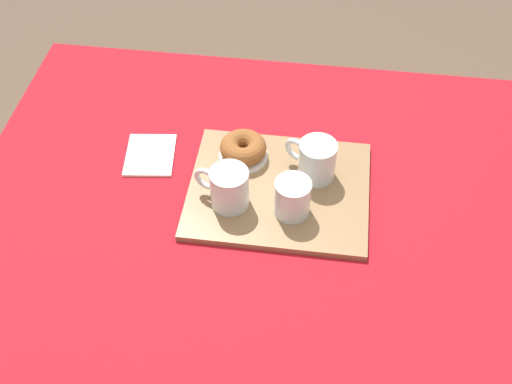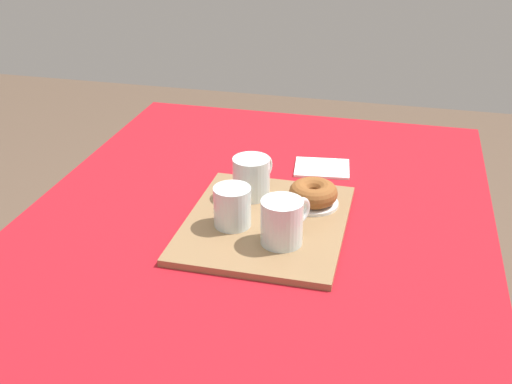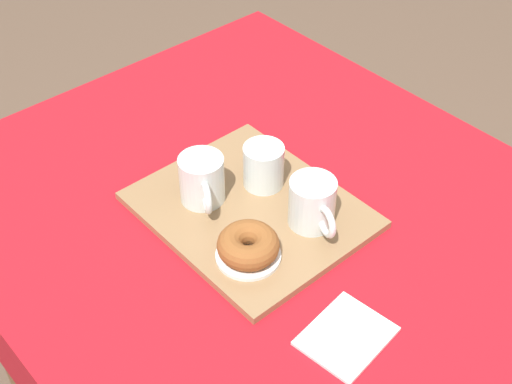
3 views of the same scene
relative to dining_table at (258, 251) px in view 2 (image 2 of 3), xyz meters
The scene contains 8 objects.
dining_table is the anchor object (origin of this frame).
serving_tray 0.12m from the dining_table, 150.47° to the right, with size 0.39×0.32×0.01m, color olive.
tea_mug_left 0.17m from the dining_table, 28.11° to the left, with size 0.12×0.08×0.09m.
tea_mug_right 0.22m from the dining_table, 148.04° to the right, with size 0.12×0.09×0.09m.
water_glass_near 0.18m from the dining_table, 159.41° to the left, with size 0.08×0.08×0.08m.
donut_plate_left 0.17m from the dining_table, 71.49° to the right, with size 0.11×0.11×0.01m, color white.
sugar_donut_left 0.19m from the dining_table, 71.49° to the right, with size 0.10×0.10×0.04m, color brown.
paper_napkin 0.29m from the dining_table, 21.89° to the right, with size 0.11×0.13×0.01m, color white.
Camera 2 is at (-1.14, -0.28, 1.42)m, focal length 43.91 mm.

